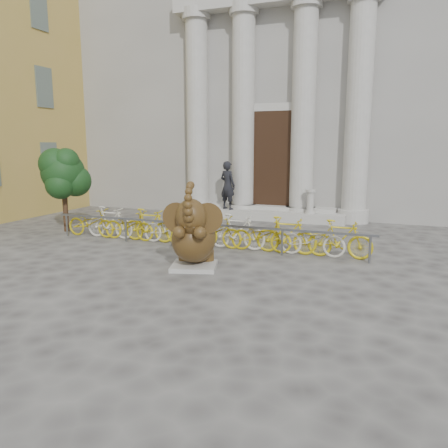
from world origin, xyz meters
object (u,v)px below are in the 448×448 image
at_px(bike_rack, 202,229).
at_px(tree, 64,174).
at_px(pedestrian, 228,185).
at_px(elephant_statue, 194,237).

distance_m(bike_rack, tree, 5.38).
bearing_deg(bike_rack, pedestrian, 101.66).
bearing_deg(bike_rack, tree, 175.66).
xyz_separation_m(tree, pedestrian, (4.15, 4.50, -0.64)).
distance_m(elephant_statue, bike_rack, 2.38).
xyz_separation_m(elephant_statue, tree, (-5.93, 2.62, 1.19)).
height_order(elephant_statue, pedestrian, pedestrian).
height_order(tree, pedestrian, tree).
relative_size(elephant_statue, bike_rack, 0.22).
distance_m(tree, pedestrian, 6.16).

